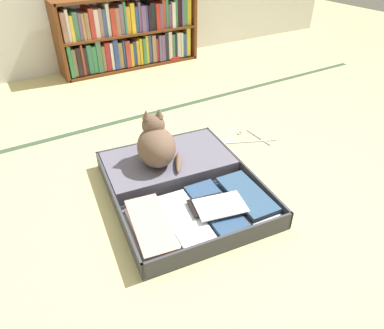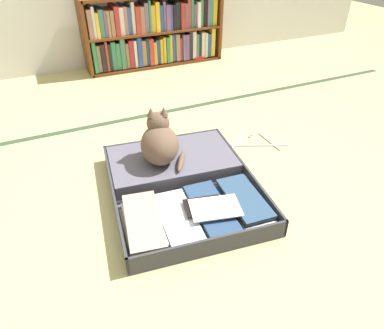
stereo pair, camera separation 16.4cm
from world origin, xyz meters
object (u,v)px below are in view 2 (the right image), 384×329
Objects in this scene: black_cat at (160,142)px; clothes_hanger at (253,142)px; small_red_pouch at (198,59)px; bookshelf at (154,32)px; open_suitcase at (181,182)px.

black_cat reaches higher than clothes_hanger.
clothes_hanger is at bearing -102.82° from small_red_pouch.
bookshelf is 1.89m from black_cat.
clothes_hanger is at bearing 6.23° from black_cat.
small_red_pouch is (0.98, 1.86, -0.02)m from open_suitcase.
open_suitcase is 2.41× the size of clothes_hanger.
bookshelf is at bearing 91.96° from clothes_hanger.
small_red_pouch is (0.37, 1.62, 0.02)m from clothes_hanger.
black_cat is (-0.60, -1.79, -0.10)m from bookshelf.
bookshelf reaches higher than open_suitcase.
clothes_hanger is (0.06, -1.72, -0.31)m from bookshelf.
open_suitcase reaches higher than clothes_hanger.
black_cat is at bearing -108.49° from bookshelf.
black_cat is 1.99m from small_red_pouch.
small_red_pouch is (1.03, 1.69, -0.19)m from black_cat.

